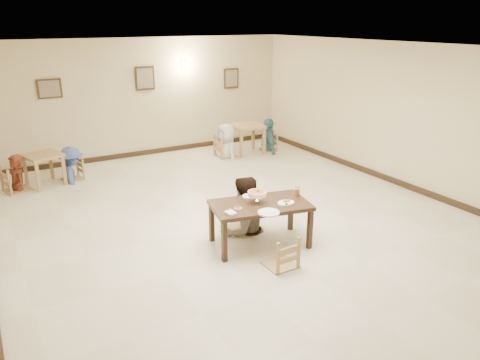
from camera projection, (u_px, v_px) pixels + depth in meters
floor at (238, 221)px, 8.39m from camera, size 10.00×10.00×0.00m
ceiling at (238, 48)px, 7.41m from camera, size 10.00×10.00×0.00m
wall_back at (142, 98)px, 12.00m from camera, size 10.00×0.00×10.00m
wall_right at (404, 116)px, 9.78m from camera, size 0.00×10.00×10.00m
baseboard_back at (146, 152)px, 12.44m from camera, size 8.00×0.06×0.12m
baseboard_right at (395, 181)px, 10.23m from camera, size 0.06×10.00×0.12m
picture_a at (49, 89)px, 10.80m from camera, size 0.55×0.04×0.45m
picture_b at (145, 78)px, 11.84m from camera, size 0.50×0.04×0.60m
picture_c at (231, 78)px, 13.07m from camera, size 0.45×0.04×0.55m
wall_sconce at (184, 64)px, 12.27m from camera, size 0.16×0.05×0.22m
main_table at (260, 208)px, 7.31m from camera, size 1.65×1.14×0.71m
chair_far at (239, 201)px, 7.89m from camera, size 0.48×0.48×1.03m
chair_near at (281, 237)px, 6.72m from camera, size 0.44×0.44×0.93m
main_diner at (243, 177)px, 7.73m from camera, size 1.03×0.87×1.90m
curry_warmer at (257, 194)px, 7.25m from camera, size 0.33×0.29×0.26m
rice_plate_far at (251, 196)px, 7.56m from camera, size 0.32×0.32×0.07m
rice_plate_near at (269, 212)px, 6.91m from camera, size 0.32×0.32×0.07m
fried_plate at (286, 203)px, 7.26m from camera, size 0.28×0.28×0.06m
chili_dish at (238, 208)px, 7.07m from camera, size 0.11×0.11×0.02m
napkin_cutlery at (231, 213)px, 6.89m from camera, size 0.16×0.26×0.03m
drink_glass at (298, 192)px, 7.56m from camera, size 0.08×0.08×0.15m
bg_table_left at (43, 160)px, 10.00m from camera, size 0.88×0.88×0.70m
bg_table_right at (248, 130)px, 12.40m from camera, size 0.85×0.85×0.77m
bg_chair_ll at (15, 167)px, 9.68m from camera, size 0.49×0.49×1.04m
bg_chair_lr at (71, 160)px, 10.37m from camera, size 0.43×0.43×0.91m
bg_chair_rl at (226, 136)px, 12.13m from camera, size 0.51×0.51×1.09m
bg_chair_rr at (268, 133)px, 12.74m from camera, size 0.44×0.44×0.94m
bg_diner_a at (13, 155)px, 9.60m from camera, size 0.49×0.64×1.56m
bg_diner_b at (69, 147)px, 10.27m from camera, size 0.57×0.98×1.52m
bg_diner_c at (226, 124)px, 12.03m from camera, size 0.60×0.88×1.74m
bg_diner_d at (269, 118)px, 12.60m from camera, size 0.70×1.12×1.78m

